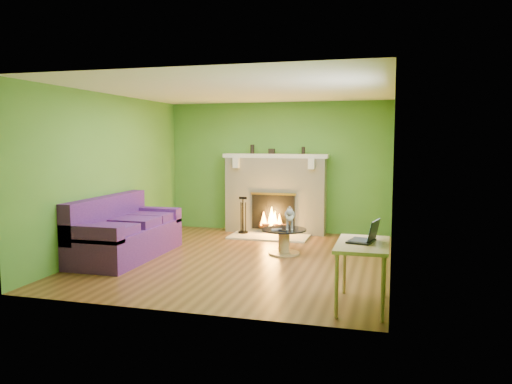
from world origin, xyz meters
TOP-DOWN VIEW (x-y plane):
  - floor at (0.00, 0.00)m, footprint 5.00×5.00m
  - ceiling at (0.00, 0.00)m, footprint 5.00×5.00m
  - wall_back at (0.00, 2.50)m, footprint 5.00×0.00m
  - wall_front at (0.00, -2.50)m, footprint 5.00×0.00m
  - wall_left at (-2.25, 0.00)m, footprint 0.00×5.00m
  - wall_right at (2.25, 0.00)m, footprint 0.00×5.00m
  - window_frame at (2.24, -0.90)m, footprint 0.00×1.20m
  - window_pane at (2.23, -0.90)m, footprint 0.00×1.06m
  - fireplace at (0.00, 2.32)m, footprint 2.10×0.46m
  - hearth at (0.00, 1.80)m, footprint 1.50×0.75m
  - mantel at (0.00, 2.30)m, footprint 2.10×0.28m
  - sofa at (-1.86, -0.35)m, footprint 0.96×2.14m
  - coffee_table at (0.57, 0.52)m, footprint 0.73×0.73m
  - desk at (1.95, -1.79)m, footprint 0.57×0.97m
  - cat at (0.65, 0.57)m, footprint 0.33×0.63m
  - remote_silver at (0.47, 0.40)m, footprint 0.17×0.12m
  - remote_black at (0.59, 0.34)m, footprint 0.16×0.11m
  - laptop at (1.93, -1.74)m, footprint 0.37×0.40m
  - fire_tools at (-0.56, 1.95)m, footprint 0.19×0.19m
  - mantel_vase_left at (-0.48, 2.33)m, footprint 0.08×0.08m
  - mantel_vase_right at (0.55, 2.33)m, footprint 0.07×0.07m
  - mantel_box at (-0.08, 2.33)m, footprint 0.12×0.08m

SIDE VIEW (x-z plane):
  - floor at x=0.00m, z-range 0.00..0.00m
  - hearth at x=0.00m, z-range 0.00..0.03m
  - coffee_table at x=0.57m, z-range 0.03..0.44m
  - sofa at x=-1.86m, z-range -0.11..0.85m
  - fire_tools at x=-0.56m, z-range 0.03..0.75m
  - remote_black at x=0.59m, z-range 0.41..0.43m
  - remote_silver at x=0.47m, z-range 0.41..0.43m
  - cat at x=0.65m, z-range 0.41..0.78m
  - desk at x=1.95m, z-range 0.27..0.99m
  - fireplace at x=0.00m, z-range -0.02..1.56m
  - laptop at x=1.93m, z-range 0.72..0.98m
  - wall_back at x=0.00m, z-range -1.20..3.80m
  - wall_front at x=0.00m, z-range -1.20..3.80m
  - wall_left at x=-2.25m, z-range -1.20..3.80m
  - wall_right at x=2.25m, z-range -1.20..3.80m
  - mantel at x=0.00m, z-range 1.50..1.58m
  - window_frame at x=2.24m, z-range 0.95..2.15m
  - window_pane at x=2.23m, z-range 1.02..2.08m
  - mantel_box at x=-0.08m, z-range 1.58..1.68m
  - mantel_vase_right at x=0.55m, z-range 1.58..1.72m
  - mantel_vase_left at x=-0.48m, z-range 1.58..1.76m
  - ceiling at x=0.00m, z-range 2.60..2.60m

